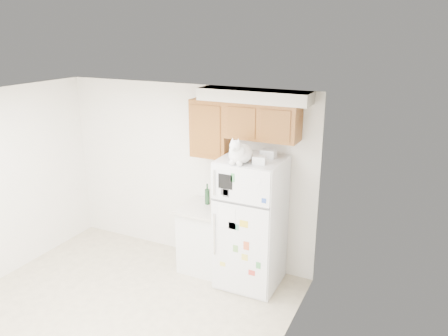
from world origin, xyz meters
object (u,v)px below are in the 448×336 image
Objects in this scene: refrigerator at (251,223)px; bottle_amber at (218,194)px; cat at (240,153)px; bottle_green at (207,194)px; base_counter at (206,237)px; storage_box_front at (259,160)px; storage_box_back at (268,154)px.

bottle_amber is (-0.57, 0.20, 0.24)m from refrigerator.
cat is 1.08m from bottle_green.
bottle_green is (-0.65, 0.41, -0.76)m from cat.
cat reaches higher than bottle_green.
base_counter is at bearing 173.91° from refrigerator.
cat is 3.19× the size of storage_box_front.
storage_box_front reaches higher than bottle_green.
storage_box_front is (0.15, -0.15, 0.89)m from refrigerator.
storage_box_back reaches higher than refrigerator.
storage_box_back is at bearing 59.02° from cat.
storage_box_back is 0.62× the size of bottle_green.
bottle_amber is (0.14, 0.03, 0.02)m from bottle_green.
cat reaches higher than bottle_amber.
refrigerator is at bearing -19.37° from bottle_amber.
cat is (-0.06, -0.24, 0.97)m from refrigerator.
base_counter is 1.54m from storage_box_back.
storage_box_front is at bearing -20.56° from bottle_green.
bottle_green reaches higher than base_counter.
storage_box_back is (0.16, 0.13, 0.90)m from refrigerator.
cat is at bearing -32.20° from bottle_green.
bottle_amber reaches higher than bottle_green.
cat reaches higher than base_counter.
cat is at bearing -40.78° from bottle_amber.
base_counter is 1.92× the size of cat.
refrigerator is 0.92m from storage_box_back.
base_counter is 1.53m from cat.
refrigerator reaches higher than bottle_amber.
bottle_green is 0.87× the size of bottle_amber.
storage_box_back is 1.11m from bottle_green.
storage_box_front reaches higher than base_counter.
storage_box_back is (0.22, 0.37, -0.08)m from cat.
refrigerator is 3.55× the size of cat.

